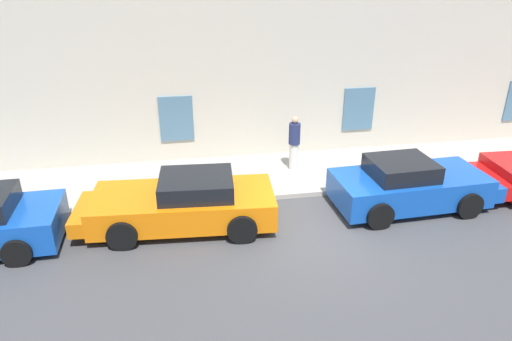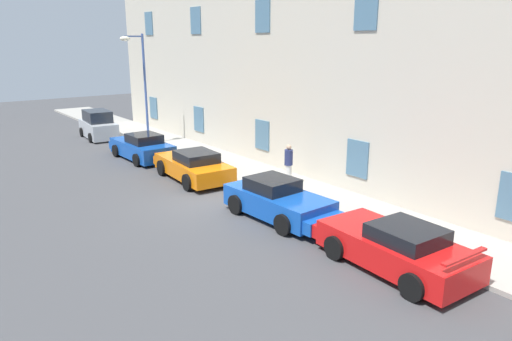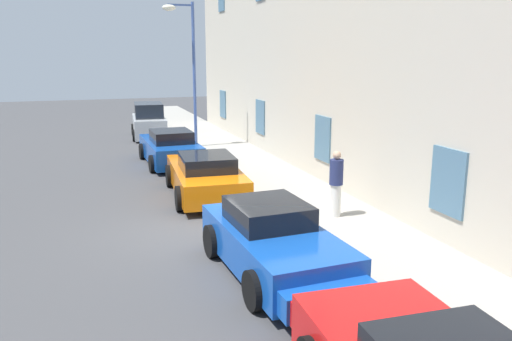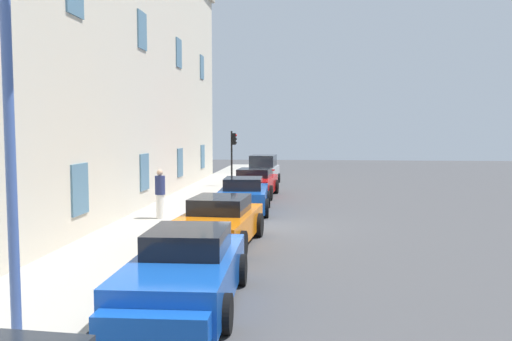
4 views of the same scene
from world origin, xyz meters
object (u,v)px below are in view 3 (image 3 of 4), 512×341
(sportscar_red_lead, at_px, (169,148))
(pedestrian_admiring, at_px, (336,183))
(hatchback_distant, at_px, (149,122))
(sportscar_white_middle, at_px, (277,246))
(sportscar_yellow_flank, at_px, (204,175))
(street_lamp, at_px, (185,50))

(sportscar_red_lead, bearing_deg, pedestrian_admiring, 18.09)
(sportscar_red_lead, height_order, hatchback_distant, hatchback_distant)
(sportscar_white_middle, bearing_deg, sportscar_yellow_flank, 179.39)
(sportscar_white_middle, xyz_separation_m, hatchback_distant, (-18.50, -0.07, 0.18))
(sportscar_white_middle, relative_size, hatchback_distant, 1.17)
(sportscar_white_middle, height_order, hatchback_distant, hatchback_distant)
(sportscar_yellow_flank, bearing_deg, hatchback_distant, -179.35)
(street_lamp, xyz_separation_m, pedestrian_admiring, (11.61, 1.59, -3.48))
(sportscar_white_middle, xyz_separation_m, pedestrian_admiring, (-2.74, 2.74, 0.41))
(sportscar_yellow_flank, xyz_separation_m, street_lamp, (-7.86, 1.08, 3.90))
(hatchback_distant, bearing_deg, sportscar_red_lead, -0.79)
(sportscar_yellow_flank, xyz_separation_m, sportscar_white_middle, (6.49, -0.07, 0.01))
(hatchback_distant, xyz_separation_m, pedestrian_admiring, (15.77, 2.81, 0.23))
(hatchback_distant, bearing_deg, sportscar_white_middle, 0.21)
(sportscar_white_middle, bearing_deg, street_lamp, 175.42)
(sportscar_yellow_flank, height_order, sportscar_white_middle, sportscar_white_middle)
(hatchback_distant, distance_m, street_lamp, 5.70)
(sportscar_yellow_flank, relative_size, hatchback_distant, 1.31)
(sportscar_red_lead, xyz_separation_m, sportscar_white_middle, (11.62, 0.16, 0.02))
(pedestrian_admiring, bearing_deg, sportscar_yellow_flank, -144.55)
(sportscar_red_lead, bearing_deg, sportscar_yellow_flank, 2.58)
(hatchback_distant, bearing_deg, street_lamp, 16.35)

